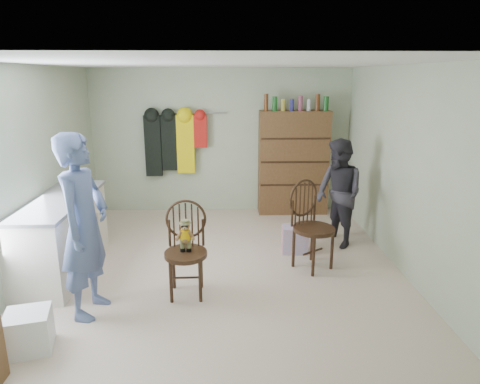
{
  "coord_description": "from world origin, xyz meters",
  "views": [
    {
      "loc": [
        0.08,
        -5.0,
        2.36
      ],
      "look_at": [
        0.25,
        0.2,
        0.95
      ],
      "focal_mm": 32.0,
      "sensor_mm": 36.0,
      "label": 1
    }
  ],
  "objects_px": {
    "chair_front": "(186,244)",
    "chair_far": "(310,222)",
    "counter": "(62,235)",
    "dresser": "(293,162)"
  },
  "relations": [
    {
      "from": "chair_front",
      "to": "chair_far",
      "type": "bearing_deg",
      "value": 21.84
    },
    {
      "from": "counter",
      "to": "chair_front",
      "type": "height_order",
      "value": "chair_front"
    },
    {
      "from": "chair_front",
      "to": "dresser",
      "type": "height_order",
      "value": "dresser"
    },
    {
      "from": "chair_far",
      "to": "counter",
      "type": "bearing_deg",
      "value": 145.42
    },
    {
      "from": "chair_front",
      "to": "counter",
      "type": "bearing_deg",
      "value": 157.53
    },
    {
      "from": "counter",
      "to": "dresser",
      "type": "xyz_separation_m",
      "value": [
        3.2,
        2.3,
        0.44
      ]
    },
    {
      "from": "chair_front",
      "to": "chair_far",
      "type": "relative_size",
      "value": 0.94
    },
    {
      "from": "chair_front",
      "to": "dresser",
      "type": "bearing_deg",
      "value": 59.47
    },
    {
      "from": "counter",
      "to": "dresser",
      "type": "relative_size",
      "value": 0.89
    },
    {
      "from": "counter",
      "to": "chair_front",
      "type": "xyz_separation_m",
      "value": [
        1.58,
        -0.61,
        0.12
      ]
    }
  ]
}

